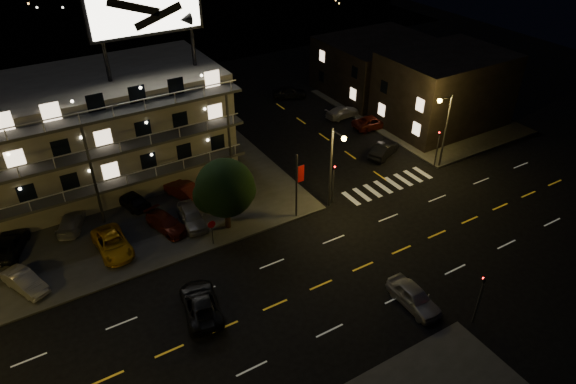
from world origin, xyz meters
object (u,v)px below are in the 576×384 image
tree (225,190)px  lot_car_4 (191,216)px  lot_car_7 (71,222)px  side_car_0 (384,149)px  road_car_west (201,304)px  lot_car_2 (113,244)px  road_car_east (414,297)px

tree → lot_car_4: tree is taller
tree → lot_car_7: tree is taller
side_car_0 → road_car_west: side_car_0 is taller
lot_car_4 → lot_car_7: size_ratio=1.02×
side_car_0 → lot_car_7: bearing=58.6°
lot_car_2 → road_car_west: lot_car_2 is taller
tree → road_car_west: bearing=-126.4°
lot_car_4 → lot_car_7: lot_car_4 is taller
tree → lot_car_7: size_ratio=1.48×
side_car_0 → road_car_east: size_ratio=0.99×
tree → lot_car_7: (-11.57, 6.86, -3.24)m
road_car_west → road_car_east: bearing=162.9°
lot_car_4 → road_car_west: (-3.35, -9.93, -0.19)m
side_car_0 → road_car_east: (-12.45, -18.18, 0.03)m
lot_car_7 → road_car_east: bearing=154.3°
side_car_0 → road_car_east: 22.03m
tree → road_car_east: (7.54, -15.12, -3.25)m
lot_car_2 → road_car_west: 10.39m
lot_car_2 → road_car_west: size_ratio=0.97×
lot_car_2 → road_car_west: (3.55, -9.76, -0.13)m
road_car_east → lot_car_2: bearing=135.8°
lot_car_7 → side_car_0: (31.56, -3.80, -0.05)m
lot_car_2 → lot_car_4: lot_car_4 is taller
lot_car_7 → side_car_0: size_ratio=0.98×
lot_car_4 → road_car_west: lot_car_4 is taller
tree → road_car_east: bearing=-63.5°
road_car_west → side_car_0: bearing=-145.6°
road_car_west → lot_car_7: bearing=-57.1°
side_car_0 → road_car_west: size_ratio=0.85×
lot_car_2 → road_car_east: size_ratio=1.13×
road_car_east → road_car_west: road_car_east is taller
road_car_west → lot_car_4: bearing=-97.2°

